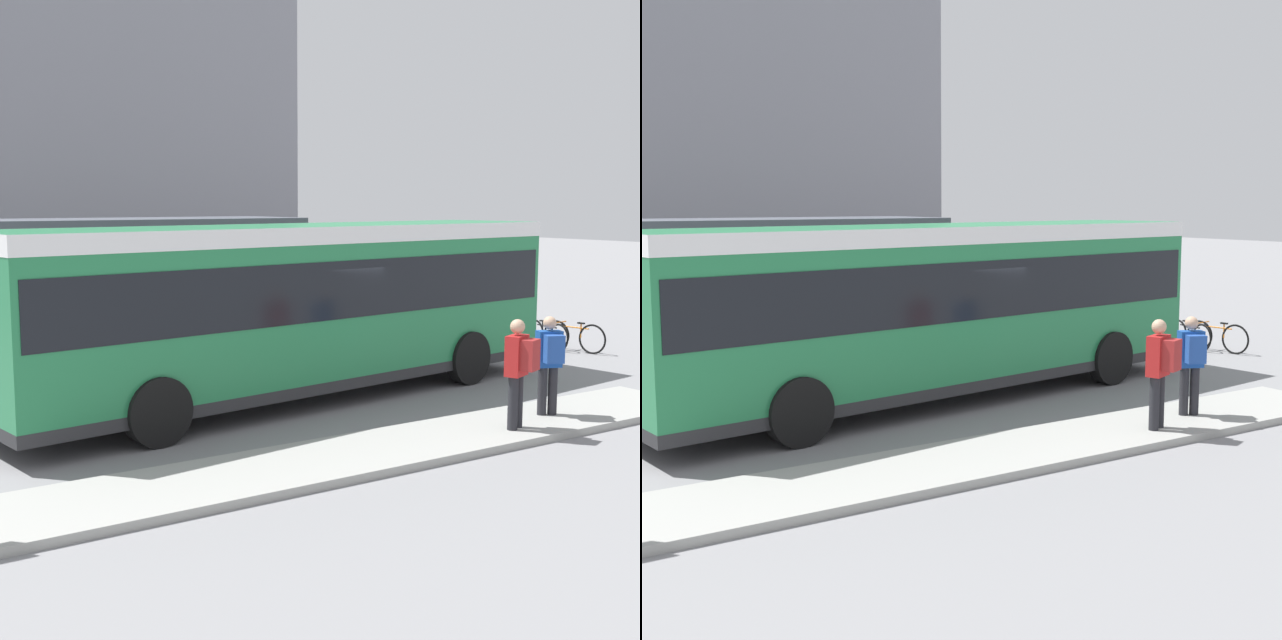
# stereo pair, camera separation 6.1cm
# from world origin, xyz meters

# --- Properties ---
(ground_plane) EXTENTS (120.00, 120.00, 0.00)m
(ground_plane) POSITION_xyz_m (0.00, 0.00, 0.00)
(ground_plane) COLOR gray
(curb_island) EXTENTS (12.18, 1.80, 0.12)m
(curb_island) POSITION_xyz_m (-0.45, -3.80, 0.06)
(curb_island) COLOR #9E9E99
(curb_island) RESTS_ON ground_plane
(city_bus) EXTENTS (11.77, 3.92, 3.24)m
(city_bus) POSITION_xyz_m (0.01, 0.00, 1.89)
(city_bus) COLOR #237A47
(city_bus) RESTS_ON ground_plane
(pedestrian_waiting) EXTENTS (0.51, 0.54, 1.74)m
(pedestrian_waiting) POSITION_xyz_m (1.57, -4.16, 1.12)
(pedestrian_waiting) COLOR #232328
(pedestrian_waiting) RESTS_ON curb_island
(pedestrian_companion) EXTENTS (0.50, 0.53, 1.67)m
(pedestrian_companion) POSITION_xyz_m (2.67, -3.78, 1.08)
(pedestrian_companion) COLOR #232328
(pedestrian_companion) RESTS_ON curb_island
(bicycle_orange) EXTENTS (0.48, 1.71, 0.74)m
(bicycle_orange) POSITION_xyz_m (8.59, 0.81, 0.37)
(bicycle_orange) COLOR black
(bicycle_orange) RESTS_ON ground_plane
(bicycle_black) EXTENTS (0.48, 1.60, 0.70)m
(bicycle_black) POSITION_xyz_m (8.39, 1.52, 0.35)
(bicycle_black) COLOR black
(bicycle_black) RESTS_ON ground_plane
(station_shelter) EXTENTS (10.68, 2.83, 3.28)m
(station_shelter) POSITION_xyz_m (-2.34, 5.65, 3.15)
(station_shelter) COLOR #4C515B
(station_shelter) RESTS_ON ground_plane
(potted_planter_near_shelter) EXTENTS (0.93, 0.93, 1.27)m
(potted_planter_near_shelter) POSITION_xyz_m (-1.75, 3.63, 0.65)
(potted_planter_near_shelter) COLOR slate
(potted_planter_near_shelter) RESTS_ON ground_plane
(potted_planter_far_side) EXTENTS (1.03, 1.03, 1.54)m
(potted_planter_far_side) POSITION_xyz_m (0.90, 3.38, 0.80)
(potted_planter_far_side) COLOR slate
(potted_planter_far_side) RESTS_ON ground_plane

